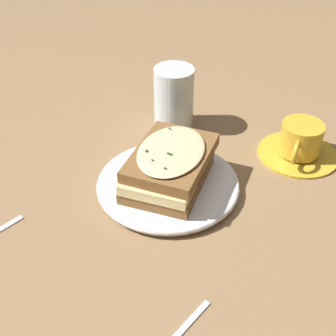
{
  "coord_description": "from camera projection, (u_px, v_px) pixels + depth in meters",
  "views": [
    {
      "loc": [
        -0.48,
        -0.3,
        0.49
      ],
      "look_at": [
        0.01,
        0.02,
        0.04
      ],
      "focal_mm": 50.0,
      "sensor_mm": 36.0,
      "label": 1
    }
  ],
  "objects": [
    {
      "name": "sandwich",
      "position": [
        169.0,
        166.0,
        0.73
      ],
      "size": [
        0.18,
        0.14,
        0.06
      ],
      "rotation": [
        0.0,
        0.0,
        0.24
      ],
      "color": "brown",
      "rests_on": "dinner_plate"
    },
    {
      "name": "water_glass",
      "position": [
        174.0,
        98.0,
        0.87
      ],
      "size": [
        0.07,
        0.07,
        0.12
      ],
      "primitive_type": "cylinder",
      "color": "silver",
      "rests_on": "ground_plane"
    },
    {
      "name": "ground_plane",
      "position": [
        176.0,
        196.0,
        0.74
      ],
      "size": [
        2.4,
        2.4,
        0.0
      ],
      "primitive_type": "plane",
      "color": "olive"
    },
    {
      "name": "teacup_with_saucer",
      "position": [
        300.0,
        143.0,
        0.82
      ],
      "size": [
        0.14,
        0.14,
        0.06
      ],
      "rotation": [
        0.0,
        0.0,
        3.31
      ],
      "color": "gold",
      "rests_on": "ground_plane"
    },
    {
      "name": "dinner_plate",
      "position": [
        168.0,
        184.0,
        0.75
      ],
      "size": [
        0.23,
        0.23,
        0.02
      ],
      "color": "white",
      "rests_on": "ground_plane"
    }
  ]
}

